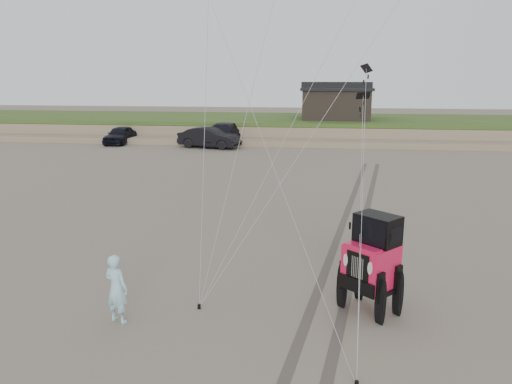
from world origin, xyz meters
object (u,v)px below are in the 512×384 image
at_px(cabin, 336,102).
at_px(truck_a, 120,135).
at_px(jeep, 370,274).
at_px(truck_c, 223,134).
at_px(truck_b, 209,138).
at_px(man, 116,289).

bearing_deg(cabin, truck_a, -159.46).
bearing_deg(jeep, truck_c, 149.83).
distance_m(cabin, truck_b, 13.25).
xyz_separation_m(truck_b, man, (4.25, -28.61, 0.02)).
relative_size(truck_a, jeep, 0.82).
height_order(truck_c, jeep, jeep).
distance_m(truck_b, man, 28.92).
relative_size(jeep, man, 3.14).
height_order(cabin, truck_c, cabin).
relative_size(cabin, truck_a, 1.47).
height_order(truck_a, truck_b, truck_b).
bearing_deg(truck_a, truck_b, -10.31).
relative_size(cabin, man, 3.80).
xyz_separation_m(cabin, truck_b, (-10.11, -8.22, -2.41)).
bearing_deg(truck_a, jeep, -57.89).
distance_m(cabin, man, 37.37).
height_order(cabin, jeep, cabin).
xyz_separation_m(truck_c, jeep, (9.51, -29.31, 0.10)).
xyz_separation_m(cabin, jeep, (0.09, -35.51, -2.25)).
xyz_separation_m(cabin, truck_a, (-18.16, -6.81, -2.50)).
bearing_deg(truck_b, truck_c, -5.53).
distance_m(truck_a, man, 32.45).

